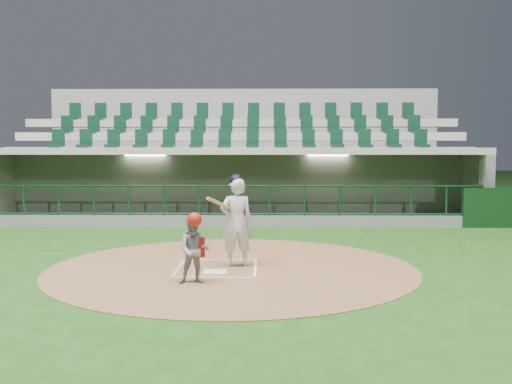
# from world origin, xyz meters

# --- Properties ---
(ground) EXTENTS (120.00, 120.00, 0.00)m
(ground) POSITION_xyz_m (0.00, 0.00, 0.00)
(ground) COLOR #1C4513
(ground) RESTS_ON ground
(dirt_circle) EXTENTS (7.20, 7.20, 0.01)m
(dirt_circle) POSITION_xyz_m (0.30, -0.20, 0.01)
(dirt_circle) COLOR brown
(dirt_circle) RESTS_ON ground
(home_plate) EXTENTS (0.43, 0.43, 0.02)m
(home_plate) POSITION_xyz_m (0.00, -0.70, 0.02)
(home_plate) COLOR white
(home_plate) RESTS_ON dirt_circle
(batter_box_chalk) EXTENTS (1.55, 1.80, 0.01)m
(batter_box_chalk) POSITION_xyz_m (0.00, -0.30, 0.02)
(batter_box_chalk) COLOR silver
(batter_box_chalk) RESTS_ON ground
(dugout_structure) EXTENTS (16.40, 3.70, 3.00)m
(dugout_structure) POSITION_xyz_m (0.15, 7.83, 0.96)
(dugout_structure) COLOR slate
(dugout_structure) RESTS_ON ground
(seating_deck) EXTENTS (17.00, 6.72, 5.15)m
(seating_deck) POSITION_xyz_m (0.00, 10.91, 1.42)
(seating_deck) COLOR slate
(seating_deck) RESTS_ON ground
(batter) EXTENTS (0.89, 0.90, 1.83)m
(batter) POSITION_xyz_m (0.37, -0.08, 0.93)
(batter) COLOR silver
(batter) RESTS_ON dirt_circle
(catcher) EXTENTS (0.60, 0.49, 1.23)m
(catcher) POSITION_xyz_m (-0.27, -1.58, 0.62)
(catcher) COLOR gray
(catcher) RESTS_ON dirt_circle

